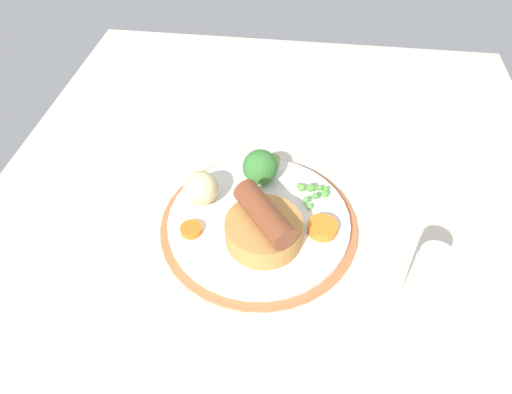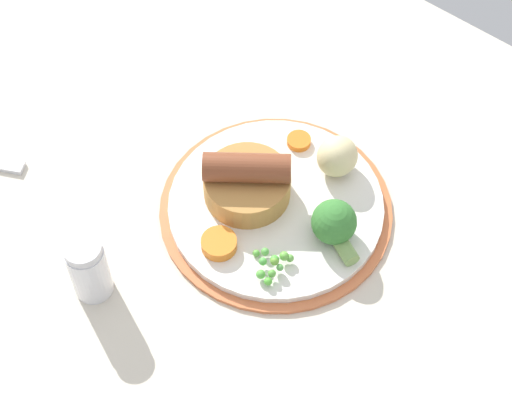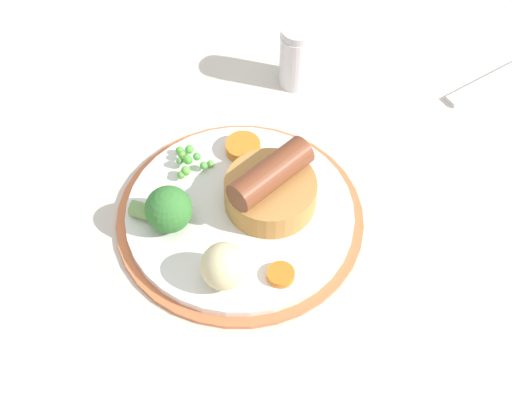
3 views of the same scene
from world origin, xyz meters
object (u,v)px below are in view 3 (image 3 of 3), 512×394
pea_pile (189,160)px  dinner_plate (240,217)px  potato_chunk_0 (224,266)px  broccoli_floret_far (167,209)px  salt_shaker (297,56)px  carrot_slice_0 (243,147)px  carrot_slice_3 (281,275)px  fork (508,72)px  sausage_pudding (271,188)px

pea_pile → dinner_plate: bearing=-53.8°
dinner_plate → pea_pile: size_ratio=5.87×
pea_pile → potato_chunk_0: size_ratio=0.94×
pea_pile → broccoli_floret_far: size_ratio=0.66×
potato_chunk_0 → salt_shaker: salt_shaker is taller
carrot_slice_0 → dinner_plate: bearing=-97.4°
broccoli_floret_far → carrot_slice_3: (10.49, -7.44, -1.90)cm
potato_chunk_0 → pea_pile: bearing=100.3°
potato_chunk_0 → fork: 44.15cm
broccoli_floret_far → potato_chunk_0: size_ratio=1.42×
potato_chunk_0 → carrot_slice_3: size_ratio=1.71×
fork → pea_pile: bearing=169.5°
salt_shaker → carrot_slice_0: bearing=-122.3°
broccoli_floret_far → carrot_slice_0: bearing=70.9°
sausage_pudding → carrot_slice_0: bearing=-111.1°
dinner_plate → fork: 37.97cm
dinner_plate → sausage_pudding: bearing=17.2°
pea_pile → salt_shaker: bearing=44.7°
potato_chunk_0 → salt_shaker: bearing=69.1°
carrot_slice_0 → fork: size_ratio=0.21×
potato_chunk_0 → carrot_slice_3: 5.76cm
carrot_slice_3 → fork: (30.09, 26.25, -1.49)cm
sausage_pudding → broccoli_floret_far: 10.60cm
pea_pile → broccoli_floret_far: bearing=-108.9°
sausage_pudding → fork: (30.11, 17.17, -3.44)cm
broccoli_floret_far → carrot_slice_3: bearing=-10.9°
broccoli_floret_far → carrot_slice_0: size_ratio=1.75×
carrot_slice_3 → fork: carrot_slice_3 is taller
broccoli_floret_far → sausage_pudding: bearing=33.4°
dinner_plate → potato_chunk_0: bearing=-105.5°
carrot_slice_0 → fork: carrot_slice_0 is taller
sausage_pudding → broccoli_floret_far: size_ratio=1.43×
carrot_slice_0 → fork: bearing=17.3°
pea_pile → fork: size_ratio=0.24×
fork → broccoli_floret_far: bearing=177.4°
pea_pile → carrot_slice_0: pea_pile is taller
dinner_plate → broccoli_floret_far: broccoli_floret_far is taller
sausage_pudding → salt_shaker: size_ratio=1.17×
pea_pile → carrot_slice_3: size_ratio=1.60×
pea_pile → broccoli_floret_far: (-2.46, -7.18, 1.30)cm
pea_pile → salt_shaker: 18.38cm
carrot_slice_0 → salt_shaker: (7.18, 11.34, 1.95)cm
potato_chunk_0 → carrot_slice_3: (5.42, -0.25, -1.92)cm
pea_pile → potato_chunk_0: potato_chunk_0 is taller
broccoli_floret_far → fork: 44.86cm
dinner_plate → potato_chunk_0: 8.72cm
dinner_plate → pea_pile: pea_pile is taller
pea_pile → fork: pea_pile is taller
carrot_slice_0 → salt_shaker: bearing=57.7°
broccoli_floret_far → fork: (40.58, 18.81, -3.39)cm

